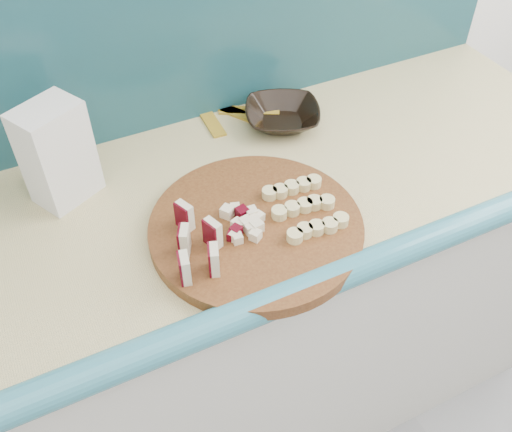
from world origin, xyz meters
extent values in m
cube|color=silver|center=(0.10, 1.50, 0.44)|extent=(2.20, 0.60, 0.88)
cube|color=tan|center=(0.10, 1.50, 0.90)|extent=(2.20, 0.60, 0.03)
cube|color=teal|center=(0.10, 1.20, 0.90)|extent=(2.20, 0.06, 0.03)
cube|color=teal|center=(0.10, 1.79, 1.16)|extent=(2.20, 0.02, 0.50)
cylinder|color=#45220E|center=(0.32, 1.36, 0.92)|extent=(0.45, 0.45, 0.03)
cube|color=beige|center=(0.15, 1.30, 0.96)|extent=(0.02, 0.04, 0.06)
cube|color=#450410|center=(0.14, 1.30, 0.96)|extent=(0.01, 0.04, 0.06)
cube|color=beige|center=(0.18, 1.36, 0.96)|extent=(0.02, 0.04, 0.06)
cube|color=#450410|center=(0.17, 1.36, 0.96)|extent=(0.01, 0.04, 0.06)
cube|color=beige|center=(0.20, 1.42, 0.96)|extent=(0.02, 0.04, 0.06)
cube|color=#450410|center=(0.19, 1.42, 0.96)|extent=(0.01, 0.04, 0.06)
cube|color=beige|center=(0.20, 1.29, 0.96)|extent=(0.02, 0.04, 0.06)
cube|color=#450410|center=(0.20, 1.29, 0.96)|extent=(0.01, 0.04, 0.06)
cube|color=beige|center=(0.23, 1.35, 0.96)|extent=(0.02, 0.04, 0.06)
cube|color=#450410|center=(0.22, 1.35, 0.96)|extent=(0.01, 0.04, 0.06)
cube|color=beige|center=(0.30, 1.36, 0.95)|extent=(0.02, 0.02, 0.02)
cube|color=beige|center=(0.31, 1.37, 0.95)|extent=(0.02, 0.02, 0.02)
cube|color=#450410|center=(0.31, 1.38, 0.95)|extent=(0.02, 0.02, 0.02)
cube|color=beige|center=(0.30, 1.38, 0.95)|extent=(0.02, 0.02, 0.02)
cube|color=beige|center=(0.30, 1.38, 0.95)|extent=(0.02, 0.02, 0.02)
cube|color=beige|center=(0.29, 1.39, 0.95)|extent=(0.02, 0.02, 0.02)
cube|color=beige|center=(0.29, 1.38, 0.95)|extent=(0.02, 0.02, 0.02)
cube|color=beige|center=(0.28, 1.38, 0.95)|extent=(0.02, 0.02, 0.02)
cube|color=#450410|center=(0.27, 1.37, 0.95)|extent=(0.02, 0.02, 0.02)
cube|color=beige|center=(0.28, 1.36, 0.95)|extent=(0.02, 0.02, 0.02)
cube|color=beige|center=(0.28, 1.35, 0.95)|extent=(0.02, 0.02, 0.02)
cube|color=beige|center=(0.29, 1.36, 0.95)|extent=(0.02, 0.02, 0.02)
cube|color=beige|center=(0.29, 1.35, 0.95)|extent=(0.02, 0.02, 0.02)
cube|color=beige|center=(0.30, 1.34, 0.95)|extent=(0.02, 0.02, 0.02)
cube|color=#450410|center=(0.30, 1.36, 0.95)|extent=(0.02, 0.02, 0.02)
cube|color=beige|center=(0.31, 1.36, 0.95)|extent=(0.02, 0.02, 0.02)
cylinder|color=#D5C482|center=(0.37, 1.30, 0.95)|extent=(0.03, 0.03, 0.02)
cylinder|color=#D5C482|center=(0.39, 1.29, 0.95)|extent=(0.03, 0.03, 0.02)
cylinder|color=#D5C482|center=(0.42, 1.29, 0.95)|extent=(0.03, 0.03, 0.02)
cylinder|color=#D5C482|center=(0.44, 1.29, 0.95)|extent=(0.03, 0.03, 0.02)
cylinder|color=#D5C482|center=(0.47, 1.29, 0.95)|extent=(0.03, 0.03, 0.02)
cylinder|color=#D5C482|center=(0.37, 1.36, 0.95)|extent=(0.03, 0.03, 0.02)
cylinder|color=#D5C482|center=(0.40, 1.36, 0.95)|extent=(0.03, 0.03, 0.02)
cylinder|color=#D5C482|center=(0.42, 1.35, 0.95)|extent=(0.03, 0.03, 0.02)
cylinder|color=#D5C482|center=(0.45, 1.35, 0.95)|extent=(0.03, 0.03, 0.02)
cylinder|color=#D5C482|center=(0.47, 1.35, 0.95)|extent=(0.03, 0.03, 0.02)
cylinder|color=#D5C482|center=(0.38, 1.42, 0.95)|extent=(0.03, 0.03, 0.02)
cylinder|color=#D5C482|center=(0.40, 1.42, 0.95)|extent=(0.03, 0.03, 0.02)
cylinder|color=#D5C482|center=(0.43, 1.42, 0.95)|extent=(0.03, 0.03, 0.02)
cylinder|color=#D5C482|center=(0.45, 1.41, 0.95)|extent=(0.03, 0.03, 0.02)
cylinder|color=#D5C482|center=(0.48, 1.41, 0.95)|extent=(0.03, 0.03, 0.02)
imported|color=black|center=(0.54, 1.66, 0.93)|extent=(0.23, 0.23, 0.04)
cube|color=silver|center=(0.02, 1.64, 1.02)|extent=(0.15, 0.13, 0.21)
cube|color=gold|center=(0.39, 1.75, 0.91)|extent=(0.04, 0.15, 0.01)
cube|color=gold|center=(0.44, 1.77, 0.91)|extent=(0.11, 0.14, 0.01)
cube|color=gold|center=(0.49, 1.74, 0.91)|extent=(0.15, 0.10, 0.01)
camera|label=1|loc=(-0.02, 0.68, 1.71)|focal=40.00mm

